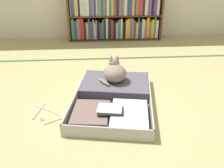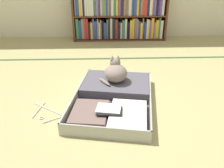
{
  "view_description": "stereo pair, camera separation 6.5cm",
  "coord_description": "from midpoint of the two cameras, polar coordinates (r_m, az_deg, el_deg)",
  "views": [
    {
      "loc": [
        -0.28,
        -1.62,
        1.11
      ],
      "look_at": [
        -0.14,
        0.18,
        0.19
      ],
      "focal_mm": 37.3,
      "sensor_mm": 36.0,
      "label": 1
    },
    {
      "loc": [
        -0.21,
        -1.62,
        1.11
      ],
      "look_at": [
        -0.14,
        0.18,
        0.19
      ],
      "focal_mm": 37.3,
      "sensor_mm": 36.0,
      "label": 2
    }
  ],
  "objects": [
    {
      "name": "ground_plane",
      "position": [
        1.98,
        5.29,
        -7.27
      ],
      "size": [
        10.0,
        10.0,
        0.0
      ],
      "primitive_type": "plane",
      "color": "tan"
    },
    {
      "name": "open_suitcase",
      "position": [
        2.14,
        1.41,
        -2.9
      ],
      "size": [
        0.83,
        1.09,
        0.11
      ],
      "color": "#B0B3A9",
      "rests_on": "ground_plane"
    },
    {
      "name": "bookshelf",
      "position": [
        3.94,
        2.28,
        16.23
      ],
      "size": [
        1.51,
        0.28,
        0.79
      ],
      "color": "#57301E",
      "rests_on": "ground_plane"
    },
    {
      "name": "black_cat",
      "position": [
        2.25,
        1.68,
        2.92
      ],
      "size": [
        0.29,
        0.27,
        0.25
      ],
      "color": "gray",
      "rests_on": "open_suitcase"
    },
    {
      "name": "tatami_border",
      "position": [
        3.14,
        2.4,
        6.29
      ],
      "size": [
        4.8,
        0.05,
        0.0
      ],
      "color": "#38522D",
      "rests_on": "ground_plane"
    },
    {
      "name": "clothes_hanger",
      "position": [
        2.03,
        -14.31,
        -6.95
      ],
      "size": [
        0.37,
        0.32,
        0.01
      ],
      "color": "silver",
      "rests_on": "ground_plane"
    }
  ]
}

